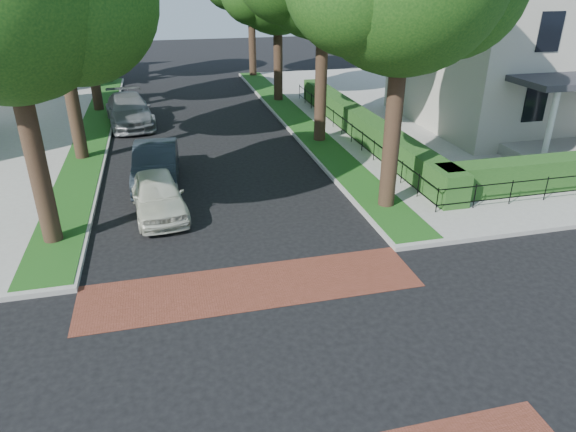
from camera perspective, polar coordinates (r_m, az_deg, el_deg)
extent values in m
plane|color=black|center=(11.36, -1.00, -16.48)|extent=(120.00, 120.00, 0.00)
cube|color=gray|center=(35.42, 24.06, 11.07)|extent=(30.00, 30.00, 0.15)
cube|color=brown|center=(13.85, -4.01, -7.80)|extent=(9.00, 2.20, 0.01)
cube|color=#194814|center=(29.25, 0.92, 10.76)|extent=(1.60, 29.80, 0.02)
cube|color=#194814|center=(28.56, -20.80, 8.75)|extent=(1.60, 29.80, 0.02)
cylinder|color=black|center=(17.33, 11.81, 12.41)|extent=(0.56, 0.56, 7.35)
cylinder|color=black|center=(24.64, 3.75, 17.05)|extent=(0.56, 0.56, 7.70)
cylinder|color=black|center=(33.32, -1.13, 18.38)|extent=(0.56, 0.56, 6.65)
cylinder|color=black|center=(42.08, -4.04, 20.05)|extent=(0.56, 0.56, 7.00)
cylinder|color=black|center=(16.16, -26.83, 8.64)|extent=(0.56, 0.56, 7.00)
cylinder|color=black|center=(23.77, -23.47, 15.23)|extent=(0.56, 0.56, 8.05)
cylinder|color=black|center=(32.69, -21.16, 16.83)|extent=(0.56, 0.56, 6.86)
cylinder|color=black|center=(41.58, -19.99, 18.73)|extent=(0.56, 0.56, 7.14)
cube|color=#1C4517|center=(26.04, 8.25, 9.99)|extent=(1.00, 18.00, 1.20)
cube|color=#BAB7A7|center=(31.21, 25.69, 16.80)|extent=(12.00, 10.00, 8.00)
cylinder|color=white|center=(23.51, 27.13, 8.95)|extent=(0.24, 0.24, 3.00)
imported|color=silver|center=(18.13, -14.29, 2.35)|extent=(2.11, 4.32, 1.42)
imported|color=#1C242B|center=(20.88, -14.45, 5.60)|extent=(1.90, 4.78, 1.55)
imported|color=gray|center=(29.74, -17.25, 11.16)|extent=(2.96, 5.77, 1.60)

